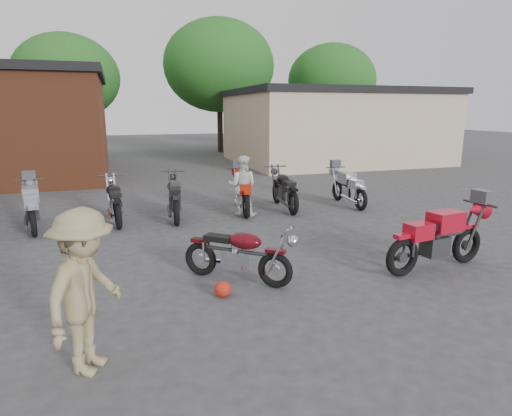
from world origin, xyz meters
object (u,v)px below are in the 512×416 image
object	(u,v)px
sportbike	(439,235)
row_bike_6	(348,186)
person_light	(242,186)
vintage_motorcycle	(239,250)
row_bike_1	(32,204)
person_tan	(85,292)
row_bike_2	(114,198)
row_bike_5	(284,187)
row_bike_4	(242,190)
helmet	(223,289)
row_bike_3	(175,195)

from	to	relation	value
sportbike	row_bike_6	bearing A→B (deg)	69.75
person_light	vintage_motorcycle	bearing A→B (deg)	98.95
row_bike_1	person_tan	bearing A→B (deg)	-175.84
row_bike_2	row_bike_6	size ratio (longest dim) A/B	1.04
sportbike	row_bike_5	world-z (taller)	sportbike
person_light	row_bike_2	xyz separation A→B (m)	(-3.20, 0.30, -0.20)
row_bike_1	row_bike_4	world-z (taller)	row_bike_4
helmet	person_tan	size ratio (longest dim) A/B	0.14
person_light	row_bike_5	size ratio (longest dim) A/B	0.75
sportbike	person_light	distance (m)	5.29
person_light	row_bike_5	distance (m)	1.40
row_bike_5	row_bike_6	world-z (taller)	row_bike_5
helmet	row_bike_5	xyz separation A→B (m)	(3.03, 5.17, 0.49)
vintage_motorcycle	sportbike	world-z (taller)	sportbike
helmet	person_tan	xyz separation A→B (m)	(-1.76, -1.34, 0.77)
vintage_motorcycle	row_bike_5	bearing A→B (deg)	101.53
row_bike_5	vintage_motorcycle	bearing A→B (deg)	154.99
helmet	row_bike_5	bearing A→B (deg)	59.67
row_bike_6	row_bike_2	bearing A→B (deg)	91.54
helmet	row_bike_1	bearing A→B (deg)	123.55
vintage_motorcycle	row_bike_2	xyz separation A→B (m)	(-1.88, 4.63, 0.06)
sportbike	person_light	bearing A→B (deg)	106.30
vintage_motorcycle	row_bike_5	world-z (taller)	row_bike_5
person_light	person_tan	world-z (taller)	person_tan
row_bike_2	row_bike_6	world-z (taller)	row_bike_2
sportbike	person_tan	xyz separation A→B (m)	(-5.59, -1.31, 0.27)
row_bike_6	sportbike	bearing A→B (deg)	169.52
vintage_motorcycle	person_tan	world-z (taller)	person_tan
sportbike	person_light	size ratio (longest dim) A/B	1.34
row_bike_2	row_bike_4	distance (m)	3.31
sportbike	row_bike_6	distance (m)	5.18
row_bike_5	sportbike	bearing A→B (deg)	-166.88
vintage_motorcycle	row_bike_1	distance (m)	5.86
sportbike	row_bike_5	xyz separation A→B (m)	(-0.80, 5.21, -0.00)
sportbike	row_bike_2	bearing A→B (deg)	128.53
sportbike	row_bike_4	size ratio (longest dim) A/B	1.02
helmet	row_bike_5	size ratio (longest dim) A/B	0.12
person_tan	row_bike_1	world-z (taller)	person_tan
person_tan	row_bike_2	bearing A→B (deg)	27.11
vintage_motorcycle	helmet	bearing A→B (deg)	-87.94
row_bike_1	row_bike_5	size ratio (longest dim) A/B	0.96
sportbike	row_bike_2	world-z (taller)	sportbike
row_bike_3	row_bike_6	world-z (taller)	row_bike_3
vintage_motorcycle	row_bike_4	distance (m)	4.93
vintage_motorcycle	row_bike_6	bearing A→B (deg)	85.67
person_tan	row_bike_4	size ratio (longest dim) A/B	0.85
row_bike_2	row_bike_4	size ratio (longest dim) A/B	0.98
row_bike_1	row_bike_4	distance (m)	5.14
person_tan	sportbike	bearing A→B (deg)	-47.36
helmet	row_bike_4	xyz separation A→B (m)	(1.81, 5.19, 0.48)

